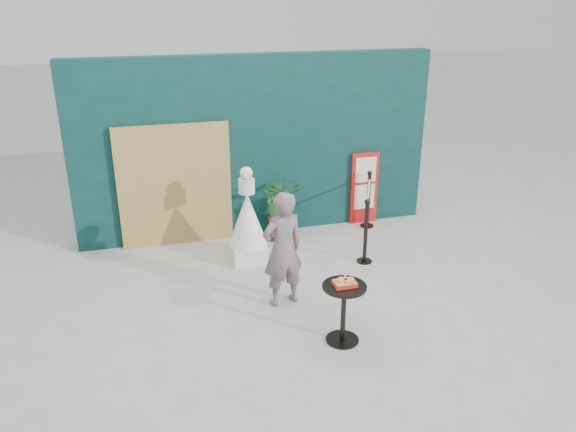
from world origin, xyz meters
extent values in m
plane|color=#ADAAA5|center=(0.00, 0.00, 0.00)|extent=(60.00, 60.00, 0.00)
cube|color=#092A27|center=(0.00, 3.15, 1.50)|extent=(6.00, 0.30, 3.00)
cube|color=tan|center=(-1.40, 2.94, 1.00)|extent=(1.80, 0.08, 2.00)
imported|color=slate|center=(-0.24, 0.60, 0.79)|extent=(0.65, 0.50, 1.58)
cube|color=red|center=(1.90, 2.96, 0.65)|extent=(0.50, 0.06, 1.30)
cube|color=beige|center=(1.90, 2.92, 1.00)|extent=(0.38, 0.02, 0.45)
cube|color=beige|center=(1.90, 2.92, 0.50)|extent=(0.38, 0.02, 0.45)
cube|color=red|center=(1.90, 2.92, 0.15)|extent=(0.38, 0.02, 0.18)
cube|color=silver|center=(-0.42, 1.97, 0.14)|extent=(0.51, 0.51, 0.28)
cone|color=white|center=(-0.42, 1.97, 0.70)|extent=(0.59, 0.59, 0.84)
cylinder|color=silver|center=(-0.42, 1.97, 1.23)|extent=(0.24, 0.24, 0.22)
sphere|color=white|center=(-0.42, 1.97, 1.43)|extent=(0.19, 0.19, 0.19)
cylinder|color=black|center=(0.22, -0.45, 0.01)|extent=(0.40, 0.40, 0.02)
cylinder|color=black|center=(0.22, -0.45, 0.36)|extent=(0.06, 0.06, 0.72)
cylinder|color=black|center=(0.22, -0.45, 0.73)|extent=(0.52, 0.52, 0.03)
cube|color=red|center=(0.22, -0.45, 0.78)|extent=(0.26, 0.19, 0.05)
cube|color=red|center=(0.22, -0.45, 0.80)|extent=(0.24, 0.17, 0.00)
cube|color=gold|center=(0.18, -0.44, 0.82)|extent=(0.15, 0.14, 0.02)
cube|color=gold|center=(0.27, -0.47, 0.82)|extent=(0.13, 0.13, 0.02)
cone|color=#D2D638|center=(0.24, -0.40, 0.83)|extent=(0.06, 0.06, 0.06)
cylinder|color=#983C31|center=(0.29, 2.64, 0.17)|extent=(0.40, 0.40, 0.33)
cylinder|color=brown|center=(0.29, 2.64, 0.36)|extent=(0.45, 0.45, 0.06)
imported|color=#2D622A|center=(0.29, 2.64, 0.76)|extent=(0.66, 0.57, 0.74)
cylinder|color=black|center=(1.30, 1.44, 0.01)|extent=(0.24, 0.24, 0.02)
cylinder|color=black|center=(1.30, 1.44, 0.48)|extent=(0.06, 0.06, 0.96)
sphere|color=black|center=(1.30, 1.44, 0.99)|extent=(0.09, 0.09, 0.09)
cylinder|color=black|center=(1.90, 2.74, 0.01)|extent=(0.24, 0.24, 0.02)
cylinder|color=black|center=(1.90, 2.74, 0.48)|extent=(0.06, 0.06, 0.96)
sphere|color=black|center=(1.90, 2.74, 0.99)|extent=(0.09, 0.09, 0.09)
cylinder|color=white|center=(1.60, 2.09, 0.88)|extent=(0.63, 1.31, 0.03)
camera|label=1|loc=(-1.95, -5.77, 3.91)|focal=35.00mm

